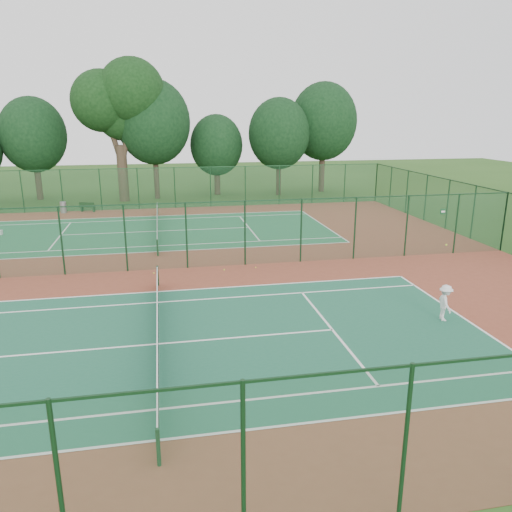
# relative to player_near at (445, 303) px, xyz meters

# --- Properties ---
(ground) EXTENTS (120.00, 120.00, 0.00)m
(ground) POSITION_rel_player_near_xyz_m (-10.98, 8.93, -0.74)
(ground) COLOR #274D18
(ground) RESTS_ON ground
(red_pad) EXTENTS (40.00, 36.00, 0.01)m
(red_pad) POSITION_rel_player_near_xyz_m (-10.98, 8.93, -0.74)
(red_pad) COLOR brown
(red_pad) RESTS_ON ground
(court_near) EXTENTS (23.77, 10.97, 0.01)m
(court_near) POSITION_rel_player_near_xyz_m (-10.98, -0.07, -0.73)
(court_near) COLOR #1D5C41
(court_near) RESTS_ON red_pad
(court_far) EXTENTS (23.77, 10.97, 0.01)m
(court_far) POSITION_rel_player_near_xyz_m (-10.98, 17.93, -0.73)
(court_far) COLOR #20663B
(court_far) RESTS_ON red_pad
(fence_north) EXTENTS (40.00, 0.09, 3.50)m
(fence_north) POSITION_rel_player_near_xyz_m (-10.98, 26.93, 1.02)
(fence_north) COLOR #174625
(fence_north) RESTS_ON ground
(fence_south) EXTENTS (40.00, 0.09, 3.50)m
(fence_south) POSITION_rel_player_near_xyz_m (-10.98, -9.07, 1.02)
(fence_south) COLOR #184A29
(fence_south) RESTS_ON ground
(fence_east) EXTENTS (0.09, 36.00, 3.50)m
(fence_east) POSITION_rel_player_near_xyz_m (9.02, 8.93, 1.02)
(fence_east) COLOR #194D29
(fence_east) RESTS_ON ground
(fence_divider) EXTENTS (40.00, 0.09, 3.50)m
(fence_divider) POSITION_rel_player_near_xyz_m (-10.98, 8.93, 1.02)
(fence_divider) COLOR #174528
(fence_divider) RESTS_ON ground
(tennis_net_near) EXTENTS (0.10, 12.90, 0.97)m
(tennis_net_near) POSITION_rel_player_near_xyz_m (-10.98, -0.07, -0.20)
(tennis_net_near) COLOR #13361D
(tennis_net_near) RESTS_ON ground
(tennis_net_far) EXTENTS (0.10, 12.90, 0.97)m
(tennis_net_far) POSITION_rel_player_near_xyz_m (-10.98, 17.93, -0.20)
(tennis_net_far) COLOR #14381B
(tennis_net_far) RESTS_ON ground
(player_near) EXTENTS (0.68, 1.01, 1.44)m
(player_near) POSITION_rel_player_near_xyz_m (0.00, 0.00, 0.00)
(player_near) COLOR silver
(player_near) RESTS_ON court_near
(trash_bin) EXTENTS (0.56, 0.56, 0.92)m
(trash_bin) POSITION_rel_player_near_xyz_m (-18.57, 26.28, -0.27)
(trash_bin) COLOR gray
(trash_bin) RESTS_ON red_pad
(bench) EXTENTS (1.36, 0.78, 0.81)m
(bench) POSITION_rel_player_near_xyz_m (-16.69, 26.40, -0.31)
(bench) COLOR black
(bench) RESTS_ON red_pad
(stray_ball_a) EXTENTS (0.07, 0.07, 0.07)m
(stray_ball_a) POSITION_rel_player_near_xyz_m (-7.61, 8.10, -0.69)
(stray_ball_a) COLOR #B0CE2F
(stray_ball_a) RESTS_ON red_pad
(stray_ball_b) EXTENTS (0.07, 0.07, 0.07)m
(stray_ball_b) POSITION_rel_player_near_xyz_m (-5.94, 8.19, -0.70)
(stray_ball_b) COLOR yellow
(stray_ball_b) RESTS_ON red_pad
(stray_ball_c) EXTENTS (0.07, 0.07, 0.07)m
(stray_ball_c) POSITION_rel_player_near_xyz_m (-11.19, 8.20, -0.70)
(stray_ball_c) COLOR yellow
(stray_ball_c) RESTS_ON red_pad
(big_tree) EXTENTS (8.30, 6.07, 12.75)m
(big_tree) POSITION_rel_player_near_xyz_m (-13.92, 31.68, 8.29)
(big_tree) COLOR #392B1F
(big_tree) RESTS_ON ground
(evergreen_row) EXTENTS (39.00, 5.00, 12.00)m
(evergreen_row) POSITION_rel_player_near_xyz_m (-10.48, 33.18, -0.74)
(evergreen_row) COLOR black
(evergreen_row) RESTS_ON ground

